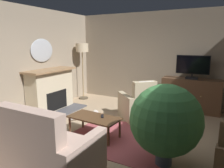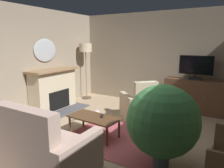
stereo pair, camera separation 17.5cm
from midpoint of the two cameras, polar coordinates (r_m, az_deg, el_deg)
The scene contains 15 objects.
ground_plane at distance 4.32m, azimuth -2.21°, elevation -15.17°, with size 5.74×6.52×0.04m, color tan.
wall_back at distance 6.65m, azimuth 11.00°, elevation 6.82°, with size 5.74×0.10×2.80m, color gray.
wall_left at distance 5.69m, azimuth -25.87°, elevation 5.13°, with size 0.10×6.52×2.80m, color gray.
rug_central at distance 4.37m, azimuth 1.25°, elevation -14.46°, with size 2.06×1.65×0.01m, color #9E474C.
fireplace at distance 6.11m, azimuth -16.97°, elevation -1.85°, with size 0.93×1.56×1.17m.
wall_mirror_oval at distance 6.15m, azimuth -19.23°, elevation 8.60°, with size 0.06×0.78×0.63m, color #B2B7BF.
tv_cabinet at distance 6.22m, azimuth 19.81°, elevation -3.01°, with size 1.55×0.49×0.92m.
television at distance 6.02m, azimuth 20.26°, elevation 4.48°, with size 0.86×0.20×0.64m.
coffee_table at distance 4.34m, azimuth -6.02°, elevation -9.47°, with size 1.08×0.58×0.42m.
tv_remote at distance 4.32m, azimuth -3.80°, elevation -8.70°, with size 0.17×0.05×0.02m, color black.
sofa_floral at distance 3.40m, azimuth -18.70°, elevation -16.73°, with size 1.43×0.92×1.07m.
armchair_by_fireplace at distance 5.36m, azimuth 6.45°, elevation -5.89°, with size 1.17×1.17×1.02m.
potted_plant_leafy_by_curtain at distance 3.32m, azimuth 12.86°, elevation -9.60°, with size 1.10×1.10×1.30m.
cat at distance 5.36m, azimuth -7.40°, elevation -8.38°, with size 0.48×0.60×0.22m.
floor_lamp at distance 7.04m, azimuth -8.81°, elevation 8.45°, with size 0.41×0.41×1.86m.
Camera 1 is at (1.89, -3.37, 1.92)m, focal length 33.69 mm.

